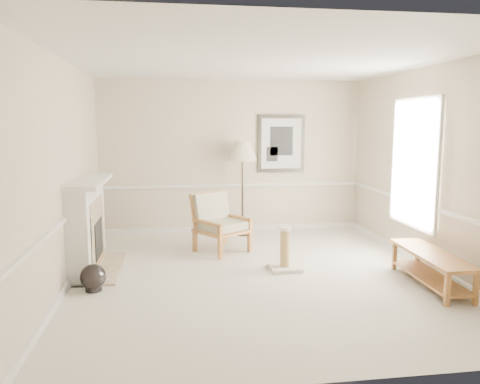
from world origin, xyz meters
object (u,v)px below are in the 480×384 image
Objects in this scene: floor_lamp at (243,154)px; floor_vase at (93,278)px; scratching_post at (285,256)px; bench at (431,264)px; armchair at (218,220)px.

floor_vase is at bearing -130.48° from floor_lamp.
scratching_post is (2.58, 0.50, 0.02)m from floor_vase.
floor_lamp is 3.90m from bench.
floor_lamp reaches higher than bench.
armchair is at bearing -118.67° from floor_lamp.
floor_vase is 0.53× the size of floor_lamp.
bench is (4.30, -0.42, 0.12)m from floor_vase.
armchair is 1.56m from floor_lamp.
floor_vase is at bearing -169.10° from scratching_post.
floor_vase is 0.90× the size of armchair.
bench is at bearing -57.25° from floor_lamp.
bench is 2.47× the size of scratching_post.
floor_vase reaches higher than scratching_post.
scratching_post is at bearing 151.93° from bench.
floor_lamp is (0.57, 1.03, 1.02)m from armchair.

